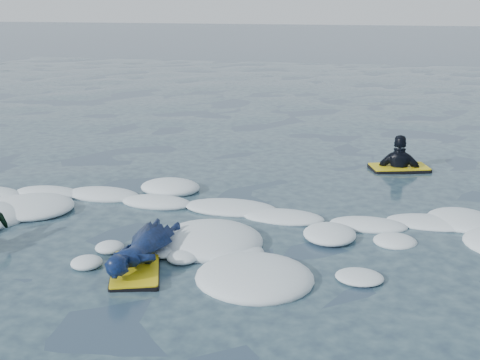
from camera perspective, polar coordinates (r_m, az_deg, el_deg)
name	(u,v)px	position (r m, az deg, el deg)	size (l,w,h in m)	color
ground	(234,259)	(6.86, -0.57, -7.48)	(120.00, 120.00, 0.00)	#192A3E
foam_band	(252,226)	(7.79, 1.15, -4.40)	(12.00, 3.10, 0.30)	white
prone_woman_unit	(142,250)	(6.72, -9.23, -6.55)	(0.79, 1.49, 0.36)	black
waiting_rider_unit	(398,176)	(10.65, 14.79, 0.34)	(1.09, 0.80, 1.46)	black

